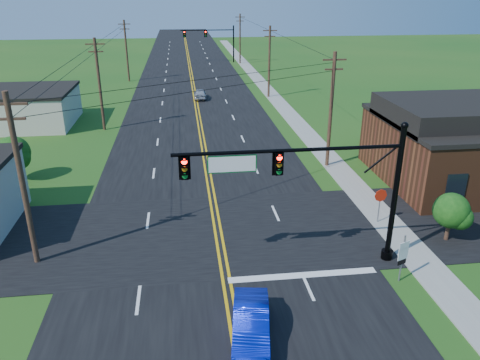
{
  "coord_description": "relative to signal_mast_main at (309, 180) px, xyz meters",
  "views": [
    {
      "loc": [
        -1.58,
        -12.21,
        13.29
      ],
      "look_at": [
        1.22,
        10.0,
        4.1
      ],
      "focal_mm": 35.0,
      "sensor_mm": 36.0,
      "label": 1
    }
  ],
  "objects": [
    {
      "name": "road_main",
      "position": [
        -4.34,
        42.0,
        -4.73
      ],
      "size": [
        16.0,
        220.0,
        0.04
      ],
      "primitive_type": "cube",
      "color": "black",
      "rests_on": "ground"
    },
    {
      "name": "road_cross",
      "position": [
        -4.34,
        4.0,
        -4.73
      ],
      "size": [
        70.0,
        10.0,
        0.04
      ],
      "primitive_type": "cube",
      "color": "black",
      "rests_on": "ground"
    },
    {
      "name": "sidewalk",
      "position": [
        6.16,
        32.0,
        -4.71
      ],
      "size": [
        2.0,
        160.0,
        0.08
      ],
      "primitive_type": "cube",
      "color": "gray",
      "rests_on": "ground"
    },
    {
      "name": "signal_mast_main",
      "position": [
        0.0,
        0.0,
        0.0
      ],
      "size": [
        11.3,
        0.6,
        7.48
      ],
      "color": "black",
      "rests_on": "ground"
    },
    {
      "name": "signal_mast_far",
      "position": [
        0.1,
        72.0,
        -0.2
      ],
      "size": [
        10.98,
        0.6,
        7.48
      ],
      "color": "black",
      "rests_on": "ground"
    },
    {
      "name": "brick_building",
      "position": [
        15.66,
        10.0,
        -2.4
      ],
      "size": [
        14.2,
        11.2,
        4.7
      ],
      "color": "brown",
      "rests_on": "ground"
    },
    {
      "name": "cream_bldg_far",
      "position": [
        -23.34,
        30.0,
        -2.89
      ],
      "size": [
        12.2,
        9.2,
        3.7
      ],
      "color": "beige",
      "rests_on": "ground"
    },
    {
      "name": "utility_pole_left_a",
      "position": [
        -13.84,
        2.0,
        -0.03
      ],
      "size": [
        1.8,
        0.28,
        9.0
      ],
      "color": "#341F17",
      "rests_on": "ground"
    },
    {
      "name": "utility_pole_left_b",
      "position": [
        -13.84,
        27.0,
        -0.03
      ],
      "size": [
        1.8,
        0.28,
        9.0
      ],
      "color": "#341F17",
      "rests_on": "ground"
    },
    {
      "name": "utility_pole_left_c",
      "position": [
        -13.84,
        54.0,
        -0.03
      ],
      "size": [
        1.8,
        0.28,
        9.0
      ],
      "color": "#341F17",
      "rests_on": "ground"
    },
    {
      "name": "utility_pole_right_a",
      "position": [
        5.46,
        14.0,
        -0.03
      ],
      "size": [
        1.8,
        0.28,
        9.0
      ],
      "color": "#341F17",
      "rests_on": "ground"
    },
    {
      "name": "utility_pole_right_b",
      "position": [
        5.46,
        40.0,
        -0.03
      ],
      "size": [
        1.8,
        0.28,
        9.0
      ],
      "color": "#341F17",
      "rests_on": "ground"
    },
    {
      "name": "utility_pole_right_c",
      "position": [
        5.46,
        70.0,
        -0.03
      ],
      "size": [
        1.8,
        0.28,
        9.0
      ],
      "color": "#341F17",
      "rests_on": "ground"
    },
    {
      "name": "tree_right_back",
      "position": [
        11.66,
        18.0,
        -2.15
      ],
      "size": [
        3.0,
        3.0,
        4.1
      ],
      "color": "#341F17",
      "rests_on": "ground"
    },
    {
      "name": "shrub_corner",
      "position": [
        8.66,
        1.5,
        -2.9
      ],
      "size": [
        2.0,
        2.0,
        2.86
      ],
      "color": "#341F17",
      "rests_on": "ground"
    },
    {
      "name": "tree_left",
      "position": [
        -18.34,
        14.0,
        -2.59
      ],
      "size": [
        2.4,
        2.4,
        3.37
      ],
      "color": "#341F17",
      "rests_on": "ground"
    },
    {
      "name": "blue_car",
      "position": [
        -3.56,
        -5.08,
        -4.06
      ],
      "size": [
        2.04,
        4.32,
        1.37
      ],
      "primitive_type": "imported",
      "rotation": [
        0.0,
        0.0,
        -0.15
      ],
      "color": "#0818B5",
      "rests_on": "ground"
    },
    {
      "name": "distant_car",
      "position": [
        -3.54,
        39.99,
        -4.1
      ],
      "size": [
        1.67,
        3.86,
        1.3
      ],
      "primitive_type": "imported",
      "rotation": [
        0.0,
        0.0,
        3.11
      ],
      "color": "#BBBBC0",
      "rests_on": "ground"
    },
    {
      "name": "route_sign",
      "position": [
        4.24,
        -2.02,
        -3.28
      ],
      "size": [
        0.6,
        0.27,
        2.53
      ],
      "rotation": [
        0.0,
        0.0,
        0.38
      ],
      "color": "slate",
      "rests_on": "ground"
    },
    {
      "name": "stop_sign",
      "position": [
        5.61,
        3.98,
        -3.13
      ],
      "size": [
        0.8,
        0.12,
        2.25
      ],
      "rotation": [
        0.0,
        0.0,
        0.09
      ],
      "color": "slate",
      "rests_on": "ground"
    }
  ]
}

